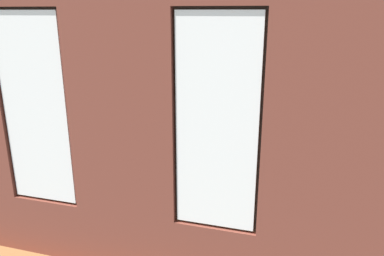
# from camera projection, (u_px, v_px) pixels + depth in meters

# --- Properties ---
(ground_plane) EXTENTS (6.87, 6.15, 0.10)m
(ground_plane) POSITION_uv_depth(u_px,v_px,m) (194.00, 177.00, 6.83)
(ground_plane) COLOR brown
(brick_wall_with_windows) EXTENTS (6.27, 0.30, 3.33)m
(brick_wall_with_windows) POSITION_uv_depth(u_px,v_px,m) (122.00, 134.00, 3.86)
(brick_wall_with_windows) COLOR brown
(brick_wall_with_windows) RESTS_ON ground_plane
(white_wall_right) EXTENTS (0.10, 5.15, 3.33)m
(white_wall_right) POSITION_uv_depth(u_px,v_px,m) (32.00, 77.00, 6.96)
(white_wall_right) COLOR silver
(white_wall_right) RESTS_ON ground_plane
(couch_by_window) EXTENTS (1.97, 0.87, 0.80)m
(couch_by_window) POSITION_uv_depth(u_px,v_px,m) (146.00, 214.00, 4.87)
(couch_by_window) COLOR black
(couch_by_window) RESTS_ON ground_plane
(couch_left) EXTENTS (0.87, 1.94, 0.80)m
(couch_left) POSITION_uv_depth(u_px,v_px,m) (341.00, 189.00, 5.54)
(couch_left) COLOR black
(couch_left) RESTS_ON ground_plane
(coffee_table) EXTENTS (1.31, 0.90, 0.41)m
(coffee_table) POSITION_uv_depth(u_px,v_px,m) (205.00, 163.00, 6.39)
(coffee_table) COLOR tan
(coffee_table) RESTS_ON ground_plane
(cup_ceramic) EXTENTS (0.07, 0.07, 0.09)m
(cup_ceramic) POSITION_uv_depth(u_px,v_px,m) (205.00, 158.00, 6.37)
(cup_ceramic) COLOR #33567F
(cup_ceramic) RESTS_ON coffee_table
(candle_jar) EXTENTS (0.08, 0.08, 0.09)m
(candle_jar) POSITION_uv_depth(u_px,v_px,m) (197.00, 154.00, 6.51)
(candle_jar) COLOR #B7333D
(candle_jar) RESTS_ON coffee_table
(table_plant_small) EXTENTS (0.12, 0.12, 0.18)m
(table_plant_small) POSITION_uv_depth(u_px,v_px,m) (180.00, 155.00, 6.33)
(table_plant_small) COLOR gray
(table_plant_small) RESTS_ON coffee_table
(remote_gray) EXTENTS (0.15, 0.16, 0.02)m
(remote_gray) POSITION_uv_depth(u_px,v_px,m) (208.00, 163.00, 6.23)
(remote_gray) COLOR #59595B
(remote_gray) RESTS_ON coffee_table
(media_console) EXTENTS (1.08, 0.42, 0.51)m
(media_console) POSITION_uv_depth(u_px,v_px,m) (58.00, 148.00, 7.43)
(media_console) COLOR black
(media_console) RESTS_ON ground_plane
(tv_flatscreen) EXTENTS (1.21, 0.20, 0.85)m
(tv_flatscreen) POSITION_uv_depth(u_px,v_px,m) (55.00, 114.00, 7.22)
(tv_flatscreen) COLOR black
(tv_flatscreen) RESTS_ON media_console
(papasan_chair) EXTENTS (1.14, 1.14, 0.71)m
(papasan_chair) POSITION_uv_depth(u_px,v_px,m) (166.00, 121.00, 8.55)
(papasan_chair) COLOR olive
(papasan_chair) RESTS_ON ground_plane
(potted_plant_corner_far_left) EXTENTS (0.60, 0.60, 0.95)m
(potted_plant_corner_far_left) POSITION_uv_depth(u_px,v_px,m) (371.00, 231.00, 3.98)
(potted_plant_corner_far_left) COLOR beige
(potted_plant_corner_far_left) RESTS_ON ground_plane
(potted_plant_corner_near_left) EXTENTS (0.76, 0.76, 1.10)m
(potted_plant_corner_near_left) POSITION_uv_depth(u_px,v_px,m) (340.00, 117.00, 7.81)
(potted_plant_corner_near_left) COLOR #47423D
(potted_plant_corner_near_left) RESTS_ON ground_plane
(potted_plant_beside_window_right) EXTENTS (0.59, 0.59, 0.82)m
(potted_plant_beside_window_right) POSITION_uv_depth(u_px,v_px,m) (50.00, 189.00, 5.08)
(potted_plant_beside_window_right) COLOR #9E5638
(potted_plant_beside_window_right) RESTS_ON ground_plane
(potted_plant_by_left_couch) EXTENTS (0.36, 0.36, 0.52)m
(potted_plant_by_left_couch) POSITION_uv_depth(u_px,v_px,m) (312.00, 153.00, 6.94)
(potted_plant_by_left_couch) COLOR brown
(potted_plant_by_left_couch) RESTS_ON ground_plane
(potted_plant_near_tv) EXTENTS (0.84, 0.87, 1.34)m
(potted_plant_near_tv) POSITION_uv_depth(u_px,v_px,m) (47.00, 139.00, 6.21)
(potted_plant_near_tv) COLOR brown
(potted_plant_near_tv) RESTS_ON ground_plane
(potted_plant_between_couches) EXTENTS (0.68, 0.68, 1.10)m
(potted_plant_between_couches) POSITION_uv_depth(u_px,v_px,m) (259.00, 200.00, 4.41)
(potted_plant_between_couches) COLOR beige
(potted_plant_between_couches) RESTS_ON ground_plane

